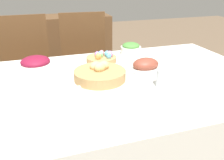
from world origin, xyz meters
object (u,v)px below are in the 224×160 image
object	(u,v)px
chair_far_left	(28,73)
bread_basket	(100,74)
knife	(166,104)
fork	(101,115)
drinking_cup	(162,78)
ham_platter	(146,65)
butter_dish	(68,94)
chair_far_center	(86,66)
sideboard	(56,52)
green_salad_bowl	(131,49)
egg_basket	(102,58)
spoon	(171,103)
dinner_plate	(135,109)
beet_salad_bowl	(36,65)

from	to	relation	value
chair_far_left	bread_basket	size ratio (longest dim) A/B	3.44
knife	fork	bearing A→B (deg)	176.54
drinking_cup	ham_platter	bearing A→B (deg)	83.66
chair_far_left	butter_dish	distance (m)	1.05
chair_far_center	butter_dish	distance (m)	1.07
sideboard	knife	bearing A→B (deg)	-81.37
knife	chair_far_left	bearing A→B (deg)	114.30
green_salad_bowl	ham_platter	bearing A→B (deg)	-95.09
fork	egg_basket	bearing A→B (deg)	70.32
green_salad_bowl	drinking_cup	distance (m)	0.59
egg_basket	spoon	size ratio (longest dim) A/B	1.16
chair_far_center	spoon	xyz separation A→B (m)	(0.15, -1.22, 0.23)
knife	drinking_cup	xyz separation A→B (m)	(0.08, 0.19, 0.04)
fork	knife	size ratio (longest dim) A/B	1.00
bread_basket	egg_basket	xyz separation A→B (m)	(0.10, 0.30, -0.01)
chair_far_left	spoon	xyz separation A→B (m)	(0.67, -1.22, 0.23)
bread_basket	ham_platter	world-z (taller)	bread_basket
dinner_plate	fork	bearing A→B (deg)	180.00
chair_far_left	knife	distance (m)	1.40
green_salad_bowl	knife	xyz separation A→B (m)	(-0.14, -0.77, -0.04)
beet_salad_bowl	drinking_cup	distance (m)	0.77
drinking_cup	bread_basket	bearing A→B (deg)	146.90
chair_far_center	sideboard	xyz separation A→B (m)	(-0.20, 0.90, -0.10)
fork	chair_far_center	bearing A→B (deg)	77.69
beet_salad_bowl	butter_dish	bearing A→B (deg)	-70.62
beet_salad_bowl	spoon	xyz separation A→B (m)	(0.59, -0.61, -0.04)
chair_far_left	egg_basket	size ratio (longest dim) A/B	4.91
sideboard	egg_basket	distance (m)	1.50
chair_far_left	dinner_plate	distance (m)	1.33
chair_far_center	knife	size ratio (longest dim) A/B	5.70
spoon	sideboard	bearing A→B (deg)	102.88
chair_far_left	fork	world-z (taller)	chair_far_left
ham_platter	egg_basket	bearing A→B (deg)	135.40
bread_basket	spoon	size ratio (longest dim) A/B	1.66
beet_salad_bowl	butter_dish	world-z (taller)	beet_salad_bowl
green_salad_bowl	spoon	xyz separation A→B (m)	(-0.11, -0.77, -0.04)
egg_basket	ham_platter	bearing A→B (deg)	-44.60
sideboard	fork	bearing A→B (deg)	-89.80
chair_far_left	fork	xyz separation A→B (m)	(0.33, -1.22, 0.23)
bread_basket	spoon	distance (m)	0.45
sideboard	beet_salad_bowl	xyz separation A→B (m)	(-0.24, -1.51, 0.38)
sideboard	ham_platter	size ratio (longest dim) A/B	5.19
egg_basket	green_salad_bowl	distance (m)	0.28
chair_far_left	egg_basket	distance (m)	0.80
egg_basket	drinking_cup	world-z (taller)	drinking_cup
chair_far_left	drinking_cup	xyz separation A→B (m)	(0.72, -1.03, 0.27)
green_salad_bowl	knife	bearing A→B (deg)	-100.20
egg_basket	butter_dish	xyz separation A→B (m)	(-0.30, -0.45, -0.01)
bread_basket	butter_dish	bearing A→B (deg)	-142.48
chair_far_center	fork	xyz separation A→B (m)	(-0.19, -1.22, 0.23)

